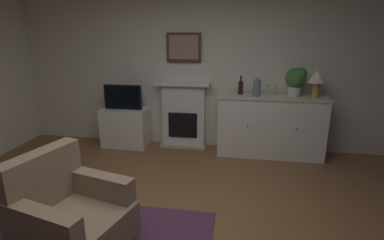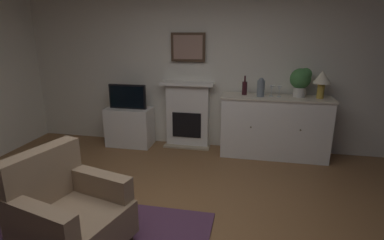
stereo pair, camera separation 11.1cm
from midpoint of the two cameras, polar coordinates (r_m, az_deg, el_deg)
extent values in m
cube|color=silver|center=(5.01, 3.80, 10.94)|extent=(6.32, 0.06, 2.85)
cube|color=white|center=(5.11, -0.16, 0.79)|extent=(0.70, 0.18, 1.05)
cube|color=tan|center=(5.18, -0.38, -4.94)|extent=(0.77, 0.20, 0.03)
cube|color=black|center=(5.06, -0.38, -0.97)|extent=(0.48, 0.02, 0.42)
cube|color=white|center=(4.96, -0.24, 6.82)|extent=(0.87, 0.27, 0.05)
cube|color=#473323|center=(4.97, -0.07, 13.43)|extent=(0.55, 0.03, 0.45)
cube|color=#9E7A6B|center=(4.95, -0.11, 13.42)|extent=(0.47, 0.01, 0.37)
cube|color=white|center=(4.87, 15.71, -1.43)|extent=(1.60, 0.45, 0.92)
cube|color=beige|center=(4.75, 16.15, 4.04)|extent=(1.63, 0.48, 0.03)
sphere|color=brown|center=(4.61, 11.60, -1.33)|extent=(0.02, 0.02, 0.02)
sphere|color=brown|center=(4.67, 20.24, -1.80)|extent=(0.02, 0.02, 0.02)
cylinder|color=#B79338|center=(4.82, 23.49, 5.01)|extent=(0.10, 0.10, 0.22)
cone|color=#EFE5C6|center=(4.79, 23.76, 7.35)|extent=(0.26, 0.26, 0.18)
cylinder|color=#331419|center=(4.76, 10.45, 5.85)|extent=(0.08, 0.08, 0.20)
cylinder|color=#331419|center=(4.74, 10.54, 7.58)|extent=(0.03, 0.03, 0.09)
cylinder|color=silver|center=(4.75, 15.20, 4.33)|extent=(0.06, 0.06, 0.00)
cylinder|color=silver|center=(4.74, 15.24, 4.89)|extent=(0.01, 0.01, 0.09)
cone|color=silver|center=(4.73, 15.31, 5.84)|extent=(0.07, 0.07, 0.07)
cylinder|color=silver|center=(4.74, 16.54, 4.19)|extent=(0.06, 0.06, 0.00)
cylinder|color=silver|center=(4.73, 16.59, 4.76)|extent=(0.01, 0.01, 0.09)
cone|color=silver|center=(4.71, 16.67, 5.71)|extent=(0.07, 0.07, 0.07)
cylinder|color=slate|center=(4.66, 13.38, 5.72)|extent=(0.11, 0.11, 0.24)
sphere|color=slate|center=(4.64, 13.48, 7.17)|extent=(0.08, 0.08, 0.08)
cube|color=white|center=(5.29, -10.93, -1.22)|extent=(0.75, 0.42, 0.65)
cube|color=black|center=(5.14, -11.33, 4.30)|extent=(0.62, 0.06, 0.40)
cube|color=black|center=(5.11, -11.47, 4.23)|extent=(0.57, 0.01, 0.35)
cylinder|color=beige|center=(4.82, 19.98, 4.91)|extent=(0.18, 0.18, 0.14)
sphere|color=#3D753D|center=(4.79, 20.21, 7.25)|extent=(0.30, 0.30, 0.30)
sphere|color=#3D753D|center=(4.76, 21.06, 7.97)|extent=(0.18, 0.18, 0.18)
cube|color=#8C7259|center=(2.98, -19.99, -18.23)|extent=(0.97, 0.94, 0.32)
cube|color=#8C7259|center=(3.00, -25.24, -9.52)|extent=(0.35, 0.78, 0.50)
cube|color=#8C7259|center=(2.66, -25.67, -16.42)|extent=(0.73, 0.32, 0.22)
cube|color=#8C7259|center=(3.03, -16.13, -11.24)|extent=(0.73, 0.32, 0.22)
cylinder|color=#473323|center=(3.09, -10.35, -20.69)|extent=(0.05, 0.05, 0.10)
cylinder|color=#473323|center=(3.48, -19.84, -16.84)|extent=(0.05, 0.05, 0.10)
camera|label=1|loc=(0.06, -89.00, 0.29)|focal=28.59mm
camera|label=2|loc=(0.06, 91.00, -0.29)|focal=28.59mm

